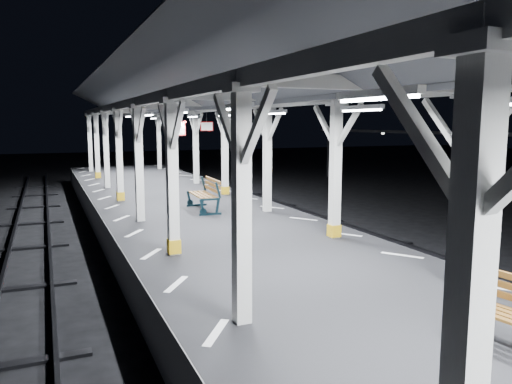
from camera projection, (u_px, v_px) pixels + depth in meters
ground at (300, 318)px, 9.80m from camera, size 120.00×120.00×0.00m
platform at (300, 293)px, 9.73m from camera, size 6.00×50.00×1.00m
hazard_stripes_left at (176, 284)px, 8.71m from camera, size 1.00×48.00×0.01m
hazard_stripes_right at (402, 255)px, 10.61m from camera, size 1.00×48.00×0.01m
track_left at (19, 361)px, 7.85m from camera, size 2.20×60.00×0.16m
track_right at (488, 282)px, 11.72m from camera, size 2.20×60.00×0.16m
canopy at (303, 81)px, 9.16m from camera, size 5.40×49.00×4.65m
bench_mid at (206, 193)px, 16.04m from camera, size 0.81×1.93×1.03m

